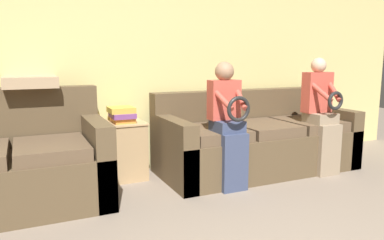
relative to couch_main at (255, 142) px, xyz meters
name	(u,v)px	position (x,y,z in m)	size (l,w,h in m)	color
wall_back	(148,56)	(-1.07, 0.54, 0.96)	(7.33, 0.06, 2.55)	#DBCC7F
couch_main	(255,142)	(0.00, 0.00, 0.00)	(2.20, 0.94, 0.88)	brown
couch_side	(13,167)	(-2.47, -0.04, 0.02)	(1.54, 0.96, 0.98)	brown
child_left_seated	(228,119)	(-0.58, -0.39, 0.35)	(0.31, 0.38, 1.22)	#384260
child_right_seated	(322,111)	(0.58, -0.39, 0.36)	(0.33, 0.37, 1.25)	gray
side_shelf	(123,150)	(-1.45, 0.29, -0.01)	(0.46, 0.41, 0.60)	tan
book_stack	(122,114)	(-1.44, 0.29, 0.36)	(0.25, 0.30, 0.16)	orange
throw_pillow	(30,82)	(-2.28, 0.30, 0.71)	(0.46, 0.46, 0.10)	tan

